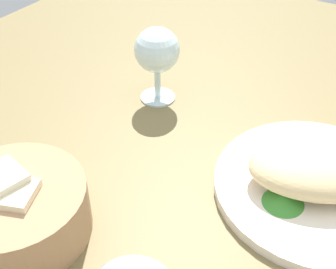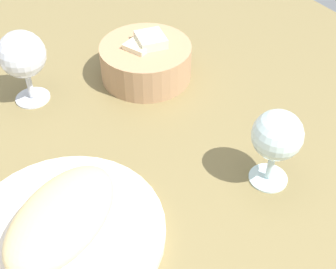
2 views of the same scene
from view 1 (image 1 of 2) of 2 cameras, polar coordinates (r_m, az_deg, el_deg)
ground_plane at (r=56.05cm, az=10.31°, el=-11.46°), size 140.00×140.00×2.00cm
plate at (r=60.32cm, az=18.34°, el=-6.37°), size 26.12×26.12×1.40cm
omelette at (r=58.21cm, az=18.96°, el=-4.12°), size 21.03×18.51×5.00cm
lettuce_garnish at (r=55.79cm, az=14.36°, el=-7.85°), size 5.07×5.07×1.33cm
bread_basket at (r=53.82cm, az=-18.71°, el=-8.98°), size 16.44×16.44×8.13cm
wine_glass_near at (r=69.99cm, az=-1.38°, el=10.25°), size 7.04×7.04×12.26cm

